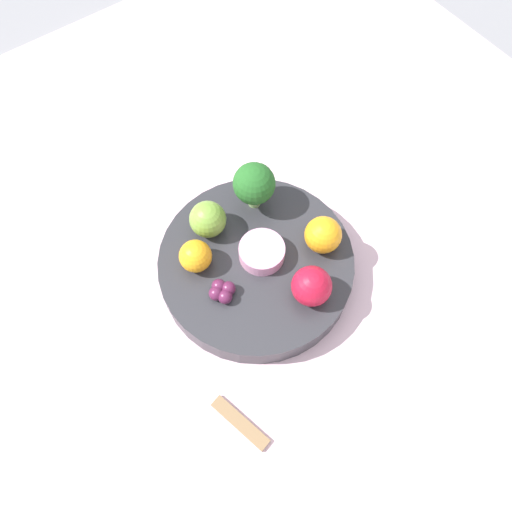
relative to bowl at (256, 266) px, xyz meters
name	(u,v)px	position (x,y,z in m)	size (l,w,h in m)	color
ground_plane	(256,278)	(0.00, 0.00, -0.04)	(6.00, 6.00, 0.00)	gray
table_surface	(256,275)	(0.00, 0.00, -0.03)	(1.20, 1.20, 0.02)	silver
bowl	(256,266)	(0.00, 0.00, 0.00)	(0.26, 0.26, 0.04)	#2D2D33
broccoli	(254,184)	(0.05, 0.07, 0.06)	(0.06, 0.06, 0.07)	#8CB76B
apple_red	(208,219)	(-0.02, 0.07, 0.04)	(0.05, 0.05, 0.05)	olive
apple_green	(312,286)	(0.03, -0.08, 0.04)	(0.05, 0.05, 0.05)	#B7142D
orange_front	(195,256)	(-0.07, 0.04, 0.04)	(0.04, 0.04, 0.04)	orange
orange_back	(323,235)	(0.08, -0.03, 0.04)	(0.05, 0.05, 0.05)	orange
grape_cluster	(222,291)	(-0.06, -0.01, 0.03)	(0.03, 0.03, 0.02)	#5B1E42
small_cup	(260,249)	(0.01, 0.00, 0.03)	(0.06, 0.06, 0.02)	#EA9EC6
spoon	(240,423)	(-0.13, -0.15, -0.02)	(0.03, 0.08, 0.01)	olive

